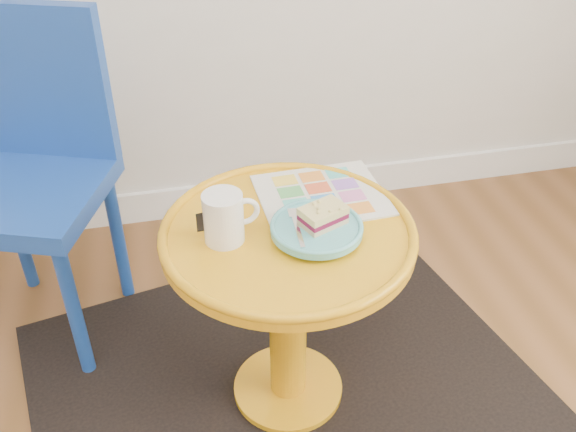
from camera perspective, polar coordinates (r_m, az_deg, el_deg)
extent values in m
cube|color=white|center=(2.42, -14.86, 0.54)|extent=(4.00, 0.02, 0.12)
cube|color=black|center=(1.80, 0.00, -15.20)|extent=(1.50, 1.34, 0.01)
cylinder|color=orange|center=(1.80, 0.00, -15.03)|extent=(0.29, 0.29, 0.02)
cylinder|color=orange|center=(1.61, 0.00, -9.17)|extent=(0.09, 0.09, 0.49)
cylinder|color=orange|center=(1.44, 0.00, -1.78)|extent=(0.57, 0.57, 0.03)
cylinder|color=#1841A0|center=(1.79, -18.41, -8.26)|extent=(0.04, 0.04, 0.43)
cylinder|color=#1841A0|center=(2.15, -22.90, -1.22)|extent=(0.04, 0.04, 0.43)
cylinder|color=#1841A0|center=(2.01, -14.84, -2.04)|extent=(0.04, 0.04, 0.43)
cube|color=#1841A0|center=(1.82, -22.52, 1.78)|extent=(0.52, 0.52, 0.05)
cube|color=#1841A0|center=(1.86, -21.64, 10.95)|extent=(0.39, 0.18, 0.43)
cube|color=silver|center=(1.54, 2.98, 1.88)|extent=(0.31, 0.26, 0.01)
cylinder|color=white|center=(1.38, -5.77, -0.16)|extent=(0.09, 0.09, 0.11)
torus|color=white|center=(1.38, -3.86, 0.40)|extent=(0.07, 0.02, 0.07)
cylinder|color=#D1B78C|center=(1.35, -5.89, 1.61)|extent=(0.08, 0.08, 0.01)
cylinder|color=#5CBBC2|center=(1.41, 2.54, -1.49)|extent=(0.08, 0.08, 0.01)
cylinder|color=#5CBBC2|center=(1.40, 2.56, -1.13)|extent=(0.20, 0.20, 0.02)
cube|color=#D3BC8C|center=(1.40, 3.11, -0.46)|extent=(0.11, 0.10, 0.01)
cube|color=maroon|center=(1.39, 3.13, -0.03)|extent=(0.11, 0.09, 0.01)
cube|color=#EADB8C|center=(1.38, 3.15, 0.47)|extent=(0.11, 0.10, 0.02)
cube|color=silver|center=(1.37, 0.92, -1.40)|extent=(0.02, 0.12, 0.00)
cube|color=silver|center=(1.43, 0.42, 0.23)|extent=(0.02, 0.03, 0.00)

